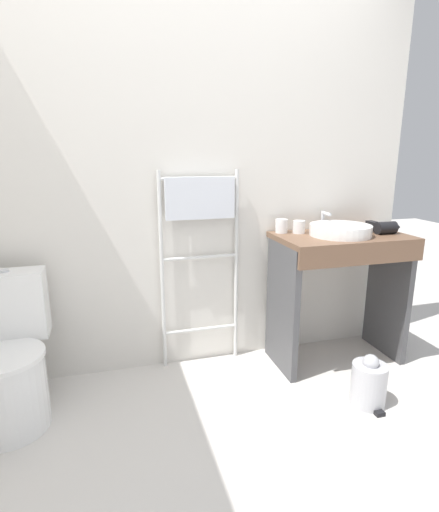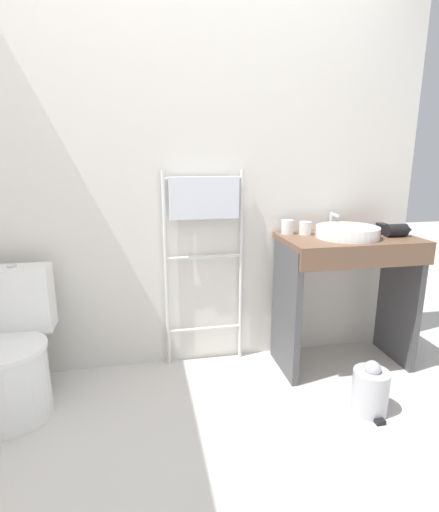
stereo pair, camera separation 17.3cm
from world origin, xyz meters
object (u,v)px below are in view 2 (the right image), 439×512
at_px(cup_near_wall, 287,227).
at_px(trash_bin, 370,390).
at_px(toilet, 12,357).
at_px(cup_near_edge, 305,228).
at_px(towel_radiator, 204,222).
at_px(hair_dryer, 395,230).
at_px(sink_basin, 347,232).

xyz_separation_m(cup_near_wall, trash_bin, (0.25, -0.68, -0.78)).
height_order(toilet, cup_near_edge, cup_near_edge).
relative_size(toilet, cup_near_edge, 9.37).
bearing_deg(towel_radiator, hair_dryer, -11.02).
bearing_deg(toilet, hair_dryer, 2.13).
xyz_separation_m(cup_near_edge, hair_dryer, (0.53, -0.16, -0.00)).
bearing_deg(sink_basin, trash_bin, -97.80).
height_order(towel_radiator, cup_near_edge, towel_radiator).
distance_m(hair_dryer, trash_bin, 0.99).
distance_m(towel_radiator, sink_basin, 0.88).
bearing_deg(trash_bin, sink_basin, 82.20).
relative_size(toilet, sink_basin, 2.02).
distance_m(towel_radiator, hair_dryer, 1.20).
xyz_separation_m(towel_radiator, sink_basin, (0.85, -0.22, -0.05)).
bearing_deg(cup_near_edge, trash_bin, -77.14).
bearing_deg(trash_bin, cup_near_edge, 102.86).
height_order(sink_basin, hair_dryer, hair_dryer).
height_order(cup_near_wall, hair_dryer, cup_near_wall).
distance_m(cup_near_edge, trash_bin, 1.02).
bearing_deg(cup_near_wall, trash_bin, -69.92).
height_order(toilet, hair_dryer, hair_dryer).
height_order(towel_radiator, sink_basin, towel_radiator).
bearing_deg(cup_near_wall, sink_basin, -30.44).
height_order(towel_radiator, trash_bin, towel_radiator).
relative_size(hair_dryer, trash_bin, 0.60).
xyz_separation_m(towel_radiator, hair_dryer, (1.17, -0.23, -0.05)).
xyz_separation_m(toilet, trash_bin, (1.88, -0.40, -0.18)).
distance_m(toilet, towel_radiator, 1.31).
height_order(sink_basin, trash_bin, sink_basin).
xyz_separation_m(towel_radiator, cup_near_edge, (0.64, -0.07, -0.05)).
xyz_separation_m(cup_near_wall, cup_near_edge, (0.10, -0.04, -0.00)).
relative_size(toilet, cup_near_wall, 8.61).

